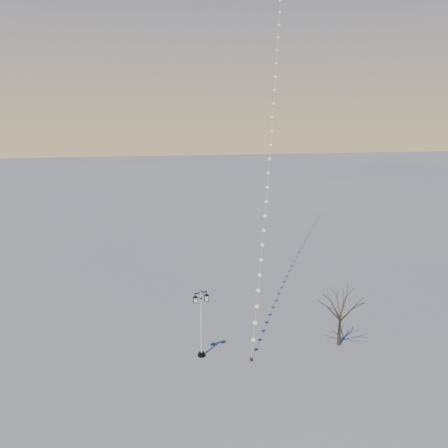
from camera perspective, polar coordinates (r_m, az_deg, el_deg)
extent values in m
plane|color=slate|center=(31.10, 2.05, -17.33)|extent=(300.00, 300.00, 0.00)
cylinder|color=black|center=(32.93, -2.68, -15.32)|extent=(0.52, 0.52, 0.15)
cylinder|color=black|center=(32.86, -2.69, -15.11)|extent=(0.37, 0.37, 0.13)
cylinder|color=white|center=(31.86, -2.73, -11.57)|extent=(0.12, 0.12, 4.34)
cylinder|color=black|center=(31.20, -2.76, -8.80)|extent=(0.18, 0.18, 0.06)
cube|color=black|center=(31.06, -2.77, -8.17)|extent=(0.86, 0.30, 0.06)
sphere|color=black|center=(31.02, -2.77, -7.98)|extent=(0.13, 0.13, 0.13)
pyramid|color=black|center=(30.97, -3.43, -8.52)|extent=(0.41, 0.41, 0.13)
cube|color=beige|center=(31.07, -3.43, -9.01)|extent=(0.24, 0.24, 0.31)
cube|color=black|center=(31.14, -3.42, -9.31)|extent=(0.28, 0.28, 0.04)
pyramid|color=black|center=(31.26, -2.11, -8.29)|extent=(0.41, 0.41, 0.13)
cube|color=beige|center=(31.36, -2.11, -8.78)|extent=(0.24, 0.24, 0.31)
cube|color=black|center=(31.43, -2.10, -9.07)|extent=(0.28, 0.28, 0.04)
cone|color=#39301F|center=(34.72, 13.59, -12.13)|extent=(0.27, 0.27, 2.30)
cylinder|color=black|center=(32.40, 3.28, -15.79)|extent=(0.20, 0.20, 0.20)
cylinder|color=black|center=(32.38, 3.28, -15.75)|extent=(0.03, 0.03, 0.25)
cone|color=#F64121|center=(44.45, 5.71, 14.12)|extent=(0.08, 0.08, 0.28)
cylinder|color=white|center=(32.16, 3.29, -15.02)|extent=(0.02, 0.02, 0.79)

